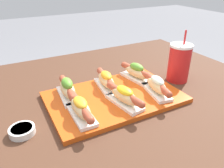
# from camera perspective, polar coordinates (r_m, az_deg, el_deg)

# --- Properties ---
(patio_table) EXTENTS (1.33, 1.06, 0.72)m
(patio_table) POSITION_cam_1_polar(r_m,az_deg,el_deg) (1.14, 1.09, -17.58)
(patio_table) COLOR #4C2D1E
(patio_table) RESTS_ON ground_plane
(serving_tray) EXTENTS (0.51, 0.33, 0.02)m
(serving_tray) POSITION_cam_1_polar(r_m,az_deg,el_deg) (0.86, 0.63, -3.45)
(serving_tray) COLOR #CC4C14
(serving_tray) RESTS_ON patio_table
(hot_dog_0) EXTENTS (0.06, 0.20, 0.07)m
(hot_dog_0) POSITION_cam_1_polar(r_m,az_deg,el_deg) (0.73, -8.20, -6.20)
(hot_dog_0) COLOR white
(hot_dog_0) RESTS_ON serving_tray
(hot_dog_1) EXTENTS (0.08, 0.20, 0.07)m
(hot_dog_1) POSITION_cam_1_polar(r_m,az_deg,el_deg) (0.78, 3.28, -3.16)
(hot_dog_1) COLOR white
(hot_dog_1) RESTS_ON serving_tray
(hot_dog_2) EXTENTS (0.09, 0.20, 0.07)m
(hot_dog_2) POSITION_cam_1_polar(r_m,az_deg,el_deg) (0.87, 11.65, -0.41)
(hot_dog_2) COLOR white
(hot_dog_2) RESTS_ON serving_tray
(hot_dog_3) EXTENTS (0.07, 0.20, 0.08)m
(hot_dog_3) POSITION_cam_1_polar(r_m,az_deg,el_deg) (0.84, -11.53, -1.26)
(hot_dog_3) COLOR white
(hot_dog_3) RESTS_ON serving_tray
(hot_dog_4) EXTENTS (0.08, 0.20, 0.07)m
(hot_dog_4) POSITION_cam_1_polar(r_m,az_deg,el_deg) (0.89, -1.51, 0.99)
(hot_dog_4) COLOR white
(hot_dog_4) RESTS_ON serving_tray
(hot_dog_5) EXTENTS (0.08, 0.20, 0.07)m
(hot_dog_5) POSITION_cam_1_polar(r_m,az_deg,el_deg) (0.97, 6.40, 3.14)
(hot_dog_5) COLOR white
(hot_dog_5) RESTS_ON serving_tray
(sauce_bowl) EXTENTS (0.08, 0.08, 0.02)m
(sauce_bowl) POSITION_cam_1_polar(r_m,az_deg,el_deg) (0.74, -22.43, -11.15)
(sauce_bowl) COLOR silver
(sauce_bowl) RESTS_ON patio_table
(drink_cup) EXTENTS (0.10, 0.10, 0.23)m
(drink_cup) POSITION_cam_1_polar(r_m,az_deg,el_deg) (1.02, 17.13, 5.33)
(drink_cup) COLOR red
(drink_cup) RESTS_ON patio_table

